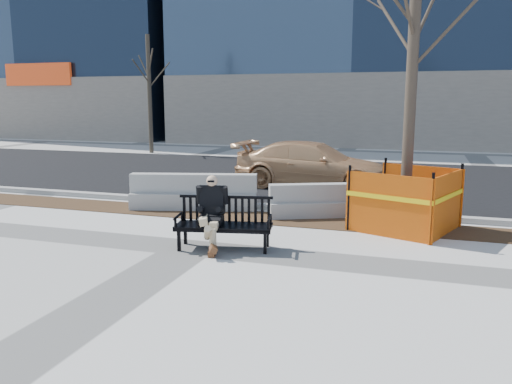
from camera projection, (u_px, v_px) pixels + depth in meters
ground at (192, 248)px, 9.11m from camera, size 120.00×120.00×0.00m
mulch_strip at (241, 216)px, 11.54m from camera, size 40.00×1.20×0.02m
asphalt_street at (303, 177)px, 17.35m from camera, size 60.00×10.40×0.01m
curb at (254, 206)px, 12.42m from camera, size 60.00×0.25×0.12m
bench at (224, 249)px, 9.06m from camera, size 1.82×0.95×0.92m
seated_man at (212, 247)px, 9.13m from camera, size 0.72×1.01×1.28m
tree_fence at (404, 229)px, 10.45m from camera, size 3.40×3.40×6.62m
sedan at (313, 187)px, 15.39m from camera, size 4.80×2.19×1.36m
jersey_barrier_left at (194, 209)px, 12.33m from camera, size 3.07×1.36×0.87m
jersey_barrier_right at (327, 216)px, 11.56m from camera, size 2.63×1.56×0.76m
far_tree_left at (152, 153)px, 25.39m from camera, size 2.47×2.47×6.11m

